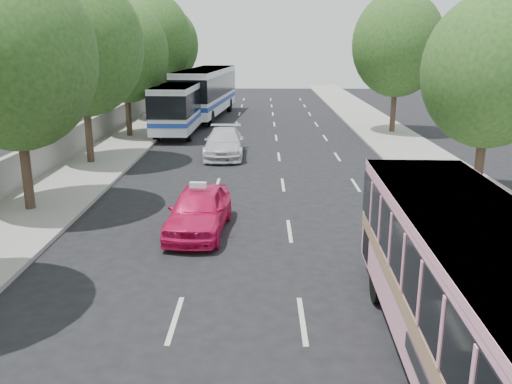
{
  "coord_description": "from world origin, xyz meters",
  "views": [
    {
      "loc": [
        0.07,
        -13.06,
        6.13
      ],
      "look_at": [
        -0.11,
        3.11,
        1.6
      ],
      "focal_mm": 38.0,
      "sensor_mm": 36.0,
      "label": 1
    }
  ],
  "objects_px": {
    "tour_coach_front": "(183,102)",
    "tour_coach_rear": "(206,89)",
    "pink_bus": "(471,280)",
    "white_pickup": "(224,143)",
    "pink_taxi": "(199,210)"
  },
  "relations": [
    {
      "from": "pink_bus",
      "to": "tour_coach_rear",
      "type": "bearing_deg",
      "value": 105.32
    },
    {
      "from": "white_pickup",
      "to": "tour_coach_rear",
      "type": "distance_m",
      "value": 15.66
    },
    {
      "from": "pink_bus",
      "to": "white_pickup",
      "type": "xyz_separation_m",
      "value": [
        -5.87,
        20.09,
        -1.2
      ]
    },
    {
      "from": "pink_taxi",
      "to": "tour_coach_rear",
      "type": "height_order",
      "value": "tour_coach_rear"
    },
    {
      "from": "pink_bus",
      "to": "tour_coach_front",
      "type": "bearing_deg",
      "value": 110.03
    },
    {
      "from": "tour_coach_front",
      "to": "tour_coach_rear",
      "type": "height_order",
      "value": "tour_coach_rear"
    },
    {
      "from": "tour_coach_rear",
      "to": "pink_bus",
      "type": "bearing_deg",
      "value": -71.18
    },
    {
      "from": "pink_taxi",
      "to": "white_pickup",
      "type": "distance_m",
      "value": 12.2
    },
    {
      "from": "pink_taxi",
      "to": "white_pickup",
      "type": "xyz_separation_m",
      "value": [
        0.0,
        12.2,
        -0.02
      ]
    },
    {
      "from": "pink_taxi",
      "to": "pink_bus",
      "type": "bearing_deg",
      "value": -49.44
    },
    {
      "from": "pink_taxi",
      "to": "white_pickup",
      "type": "height_order",
      "value": "pink_taxi"
    },
    {
      "from": "pink_bus",
      "to": "pink_taxi",
      "type": "bearing_deg",
      "value": 128.66
    },
    {
      "from": "tour_coach_rear",
      "to": "pink_taxi",
      "type": "bearing_deg",
      "value": -79.27
    },
    {
      "from": "tour_coach_front",
      "to": "pink_bus",
      "type": "bearing_deg",
      "value": -70.02
    },
    {
      "from": "tour_coach_front",
      "to": "tour_coach_rear",
      "type": "xyz_separation_m",
      "value": [
        0.93,
        6.81,
        0.35
      ]
    }
  ]
}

